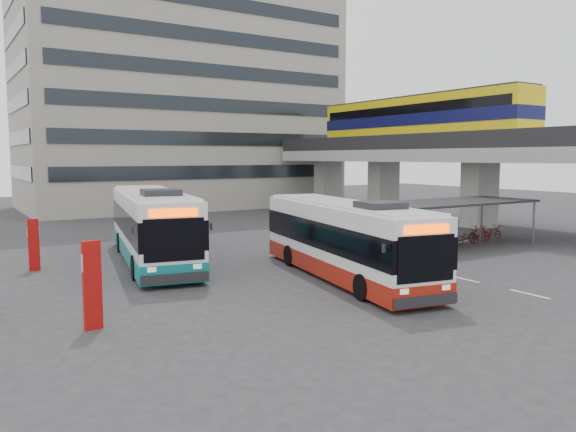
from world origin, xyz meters
TOP-DOWN VIEW (x-y plane):
  - ground at (0.00, 0.00)m, footprint 120.00×120.00m
  - viaduct at (17.00, 13.17)m, footprint 8.00×32.00m
  - bike_shelter at (8.50, 3.00)m, footprint 10.00×4.00m
  - office_block at (6.00, 36.00)m, footprint 30.00×15.00m
  - road_markings at (2.50, -3.00)m, footprint 0.15×7.60m
  - bus_main at (-1.43, -0.14)m, footprint 4.52×11.58m
  - bus_teal at (-6.89, 7.56)m, footprint 4.94×12.46m
  - pedestrian at (0.50, 3.53)m, footprint 0.71×0.73m
  - sign_totem_south at (-11.85, -1.82)m, footprint 0.56×0.24m
  - sign_totem_north at (-11.99, 8.22)m, footprint 0.49×0.17m

SIDE VIEW (x-z plane):
  - ground at x=0.00m, z-range 0.00..0.00m
  - road_markings at x=2.50m, z-range 0.00..0.01m
  - pedestrian at x=0.50m, z-range 0.00..1.69m
  - sign_totem_north at x=-11.99m, z-range 0.04..2.32m
  - sign_totem_south at x=-11.85m, z-range 0.04..2.62m
  - bike_shelter at x=8.50m, z-range 0.09..2.63m
  - bus_main at x=-1.43m, z-range -0.12..3.23m
  - bus_teal at x=-6.89m, z-range -0.13..3.47m
  - viaduct at x=17.00m, z-range 1.39..11.07m
  - office_block at x=6.00m, z-range 0.00..25.00m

